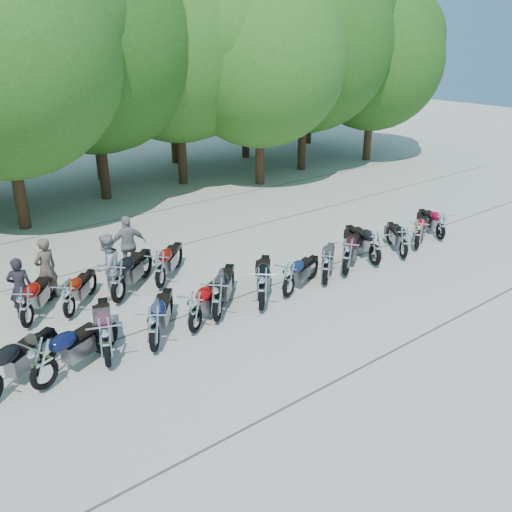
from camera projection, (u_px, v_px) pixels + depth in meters
ground at (290, 310)px, 14.59m from camera, size 90.00×90.00×0.00m
tree_4 at (89, 40)px, 21.85m from camera, size 9.13×9.13×11.20m
tree_5 at (176, 41)px, 24.29m from camera, size 9.04×9.04×11.10m
tree_6 at (260, 59)px, 24.52m from camera, size 8.00×8.00×9.82m
tree_7 at (305, 44)px, 27.08m from camera, size 8.79×8.79×10.79m
tree_8 at (374, 61)px, 29.65m from camera, size 7.53×7.53×9.25m
tree_12 at (89, 60)px, 25.38m from camera, size 7.88×7.88×9.67m
tree_13 at (170, 50)px, 28.78m from camera, size 8.31×8.31×10.20m
tree_14 at (245, 53)px, 30.13m from camera, size 8.02×8.02×9.84m
tree_15 at (312, 30)px, 33.73m from camera, size 9.67×9.67×11.86m
motorcycle_1 at (43, 363)px, 11.08m from camera, size 2.51×1.60×1.36m
motorcycle_2 at (106, 341)px, 11.83m from camera, size 1.59×2.53×1.37m
motorcycle_3 at (154, 328)px, 12.42m from camera, size 2.04×2.25×1.32m
motorcycle_4 at (195, 311)px, 13.22m from camera, size 2.28×1.83×1.28m
motorcycle_5 at (217, 299)px, 13.71m from camera, size 2.27×2.26×1.39m
motorcycle_6 at (262, 288)px, 14.25m from camera, size 2.23×2.37×1.41m
motorcycle_7 at (289, 279)px, 15.02m from camera, size 2.22×1.38×1.21m
motorcycle_8 at (326, 267)px, 15.74m from camera, size 2.10×1.90×1.23m
motorcycle_9 at (347, 256)px, 16.32m from camera, size 2.43×1.95×1.37m
motorcycle_10 at (376, 247)px, 17.04m from camera, size 1.52×2.47×1.34m
motorcycle_11 at (404, 242)px, 17.57m from camera, size 1.82×2.16×1.24m
motorcycle_12 at (418, 234)px, 18.32m from camera, size 2.24×1.64×1.24m
motorcycle_13 at (441, 225)px, 19.21m from camera, size 1.57×2.12×1.17m
motorcycle_14 at (25, 307)px, 13.44m from camera, size 1.92×2.21×1.28m
motorcycle_15 at (68, 299)px, 13.92m from camera, size 1.89×1.96×1.18m
motorcycle_16 at (117, 280)px, 14.64m from camera, size 2.46×2.25×1.45m
motorcycle_17 at (160, 269)px, 15.51m from camera, size 2.19×2.12×1.32m
rider_0 at (20, 288)px, 13.95m from camera, size 0.72×0.61×1.68m
rider_1 at (108, 267)px, 14.95m from camera, size 1.13×1.03×1.89m
rider_2 at (129, 245)px, 16.54m from camera, size 1.16×0.69×1.85m
rider_3 at (46, 269)px, 14.88m from camera, size 0.76×0.61×1.82m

